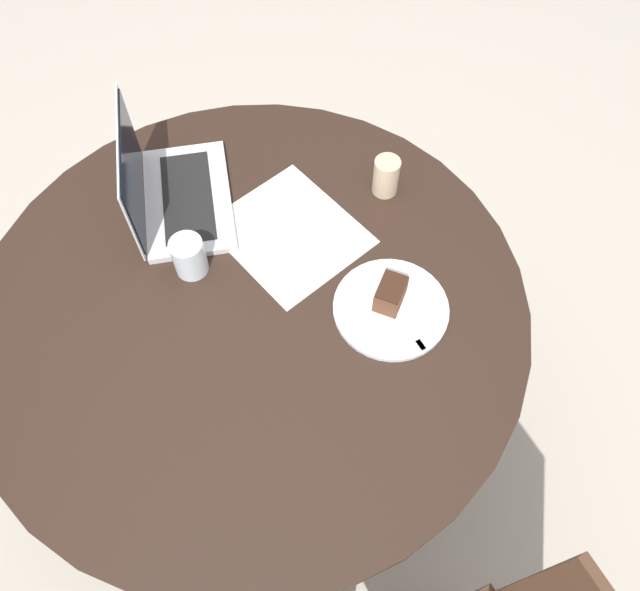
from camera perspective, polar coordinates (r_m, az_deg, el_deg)
The scene contains 9 objects.
ground_plane at distance 2.11m, azimuth -4.41°, elevation -10.73°, with size 12.00×12.00×0.00m, color #B7AD9E.
dining_table at distance 1.52m, azimuth -6.02°, elevation -2.39°, with size 1.27×1.27×0.75m.
paper_document at distance 1.53m, azimuth -2.76°, elevation 5.74°, with size 0.44×0.43×0.00m.
plate at distance 1.41m, azimuth 6.49°, elevation -1.17°, with size 0.26×0.26×0.01m.
cake_slice at distance 1.39m, azimuth 6.47°, elevation 0.17°, with size 0.10×0.09×0.06m.
fork at distance 1.38m, azimuth 7.98°, elevation -2.82°, with size 0.17×0.08×0.00m.
coffee_glass at distance 1.58m, azimuth 6.06°, elevation 10.80°, with size 0.06×0.06×0.10m.
water_glass at distance 1.46m, azimuth -11.89°, elevation 3.53°, with size 0.08×0.08×0.10m.
laptop at distance 1.59m, azimuth -13.37°, elevation 9.24°, with size 0.36×0.24×0.24m.
Camera 1 is at (-0.73, -0.06, 1.98)m, focal length 35.00 mm.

